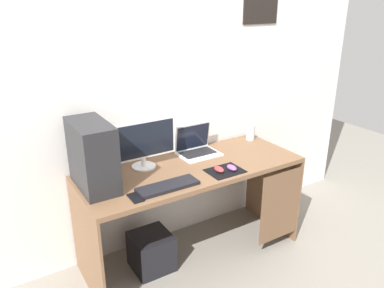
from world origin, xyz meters
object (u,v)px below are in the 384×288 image
Objects in this scene: pc_tower at (92,155)px; mouse_left at (219,169)px; cell_phone at (135,198)px; subwoofer at (151,251)px; mouse_right at (232,168)px; laptop at (197,148)px; monitor at (143,144)px; speaker at (251,132)px; keyboard at (168,186)px.

pc_tower reaches higher than mouse_left.
cell_phone is 0.71m from subwoofer.
laptop is at bearing 96.05° from mouse_right.
laptop is (0.48, 0.02, -0.14)m from monitor.
mouse_left is (0.83, -0.25, -0.20)m from pc_tower.
speaker is at bearing 2.64° from monitor.
keyboard reaches higher than subwoofer.
laptop is 0.87m from subwoofer.
monitor is 1.06m from speaker.
cell_phone is 0.45× the size of subwoofer.
laptop is 0.41m from mouse_right.
speaker is at bearing 10.58° from subwoofer.
cell_phone is at bearing -61.30° from pc_tower.
mouse_left is (-0.05, -0.38, -0.03)m from laptop.
laptop is (0.88, 0.13, -0.18)m from pc_tower.
laptop is 0.84m from cell_phone.
laptop reaches higher than mouse_right.
mouse_right is 0.76m from cell_phone.
subwoofer is (-0.56, 0.23, -0.65)m from mouse_right.
mouse_right is 0.33× the size of subwoofer.
mouse_left is at bearing -147.17° from speaker.
monitor is at bearing 14.44° from pc_tower.
laptop is at bearing 82.25° from mouse_left.
pc_tower is 0.98m from mouse_right.
speaker is 1.32m from subwoofer.
speaker is (0.58, 0.02, 0.02)m from laptop.
keyboard is 4.38× the size of mouse_left.
speaker is (1.05, 0.05, -0.12)m from monitor.
pc_tower is 3.44× the size of cell_phone.
pc_tower is 0.93m from subwoofer.
pc_tower reaches higher than speaker.
subwoofer is (-0.52, -0.18, -0.68)m from laptop.
subwoofer is at bearing 156.94° from mouse_left.
pc_tower is at bearing 145.65° from keyboard.
speaker is at bearing 5.98° from pc_tower.
keyboard is (-0.01, -0.38, -0.18)m from monitor.
monitor is 0.50m from cell_phone.
laptop reaches higher than cell_phone.
mouse_right is (-0.53, -0.43, -0.05)m from speaker.
subwoofer is at bearing -160.83° from laptop.
laptop is 1.10× the size of subwoofer.
laptop is 3.31× the size of mouse_left.
pc_tower reaches higher than cell_phone.
keyboard is at bearing -158.10° from speaker.
pc_tower is 1.47m from speaker.
mouse_right is 0.74× the size of cell_phone.
pc_tower is 0.91m from laptop.
mouse_left reaches higher than cell_phone.
cell_phone is at bearing -175.66° from keyboard.
cell_phone is at bearing -179.01° from mouse_right.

